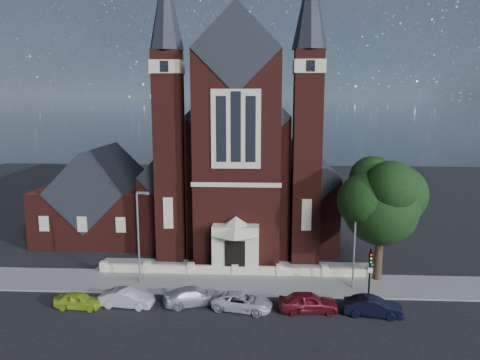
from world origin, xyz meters
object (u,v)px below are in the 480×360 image
object	(u,v)px
car_silver_b	(194,296)
street_lamp_right	(356,236)
car_navy	(373,307)
car_white_suv	(242,302)
church	(244,160)
car_lime_van	(78,300)
car_dark_red	(308,302)
car_silver_a	(127,298)
parish_hall	(102,201)
traffic_signal	(370,266)
street_lamp_left	(139,232)
street_tree	(383,203)

from	to	relation	value
car_silver_b	street_lamp_right	bearing A→B (deg)	-93.74
car_navy	car_white_suv	bearing A→B (deg)	95.10
church	car_navy	distance (m)	27.08
car_lime_van	car_white_suv	world-z (taller)	car_white_suv
car_dark_red	car_lime_van	bearing A→B (deg)	87.01
car_navy	car_silver_a	bearing A→B (deg)	96.23
parish_hall	traffic_signal	xyz separation A→B (m)	(27.00, -15.57, -1.43)
traffic_signal	car_navy	world-z (taller)	traffic_signal
traffic_signal	street_lamp_left	bearing A→B (deg)	175.24
parish_hall	car_lime_van	distance (m)	19.61
church	traffic_signal	world-z (taller)	church
church	car_silver_b	size ratio (longest dim) A/B	7.49
car_lime_van	car_dark_red	size ratio (longest dim) A/B	0.82
church	traffic_signal	xyz separation A→B (m)	(11.00, -20.52, -5.60)
street_tree	street_lamp_left	distance (m)	20.71
car_silver_a	car_lime_van	bearing A→B (deg)	102.65
church	parish_hall	xyz separation A→B (m)	(-16.00, -4.94, -4.17)
street_tree	traffic_signal	world-z (taller)	street_tree
car_silver_b	car_navy	world-z (taller)	car_navy
traffic_signal	car_silver_b	world-z (taller)	traffic_signal
street_tree	car_dark_red	size ratio (longest dim) A/B	2.42
street_tree	car_navy	distance (m)	9.27
street_tree	car_silver_a	xyz separation A→B (m)	(-20.45, -6.02, -6.28)
street_tree	car_navy	xyz separation A→B (m)	(-2.00, -6.54, -6.26)
traffic_signal	car_white_suv	xyz separation A→B (m)	(-10.03, -2.79, -1.94)
car_navy	car_silver_b	bearing A→B (deg)	92.88
church	street_lamp_right	size ratio (longest dim) A/B	4.31
street_tree	car_silver_a	bearing A→B (deg)	-163.59
parish_hall	car_white_suv	distance (m)	25.23
street_lamp_right	church	bearing A→B (deg)	118.04
car_dark_red	car_silver_a	bearing A→B (deg)	85.41
street_tree	car_navy	size ratio (longest dim) A/B	2.54
parish_hall	car_dark_red	xyz separation A→B (m)	(21.92, -18.43, -3.26)
street_lamp_left	car_lime_van	bearing A→B (deg)	-126.57
parish_hall	traffic_signal	size ratio (longest dim) A/B	3.05
church	car_silver_b	world-z (taller)	church
street_lamp_right	car_lime_van	xyz separation A→B (m)	(-21.54, -4.77, -3.98)
church	street_lamp_right	xyz separation A→B (m)	(10.09, -18.94, -3.59)
street_lamp_right	car_white_suv	size ratio (longest dim) A/B	1.76
traffic_signal	car_dark_red	world-z (taller)	traffic_signal
street_tree	traffic_signal	distance (m)	5.70
street_tree	car_white_suv	size ratio (longest dim) A/B	2.33
car_silver_b	car_white_suv	size ratio (longest dim) A/B	1.02
church	car_silver_a	xyz separation A→B (m)	(-7.85, -23.25, -7.51)
car_white_suv	street_tree	bearing A→B (deg)	-51.04
street_lamp_right	car_navy	xyz separation A→B (m)	(0.50, -4.83, -3.90)
street_lamp_right	car_lime_van	bearing A→B (deg)	-167.52
church	car_lime_van	distance (m)	27.39
car_silver_b	car_navy	bearing A→B (deg)	-114.54
street_lamp_left	traffic_signal	distance (m)	19.08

